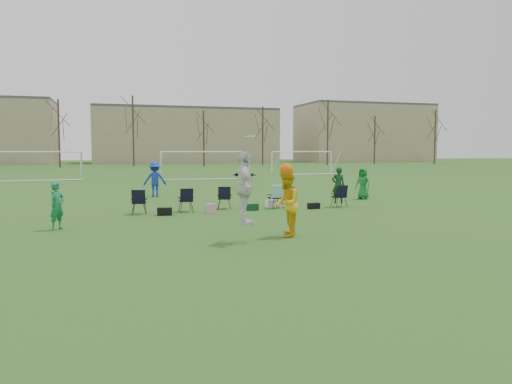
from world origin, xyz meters
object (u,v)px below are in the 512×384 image
object	(u,v)px
fielder_green_far	(363,183)
fielder_blue	(155,179)
fielder_black	(244,176)
center_contest	(268,196)
goal_mid	(202,157)
goal_right	(302,156)
fielder_green_near	(57,206)
goal_left	(35,157)

from	to	relation	value
fielder_green_far	fielder_blue	bearing A→B (deg)	-143.90
fielder_black	center_contest	world-z (taller)	center_contest
fielder_green_far	goal_mid	distance (m)	21.67
fielder_green_far	goal_right	xyz separation A→B (m)	(7.57, 27.19, 1.12)
fielder_black	center_contest	bearing A→B (deg)	107.87
fielder_green_near	goal_mid	xyz separation A→B (m)	(9.68, 27.44, 1.17)
fielder_green_far	fielder_black	distance (m)	9.41
fielder_black	center_contest	distance (m)	18.73
fielder_blue	goal_mid	size ratio (longest dim) A/B	0.25
fielder_green_far	goal_left	world-z (taller)	goal_left
fielder_black	goal_mid	world-z (taller)	goal_mid
center_contest	fielder_black	bearing A→B (deg)	76.82
fielder_green_near	fielder_green_far	bearing A→B (deg)	-29.18
fielder_green_far	center_contest	xyz separation A→B (m)	(-8.29, -9.73, 0.40)
center_contest	goal_mid	xyz separation A→B (m)	(3.86, 30.91, 0.72)
fielder_blue	goal_left	world-z (taller)	goal_left
fielder_green_near	goal_right	world-z (taller)	goal_right
fielder_blue	goal_mid	xyz separation A→B (m)	(5.70, 16.80, 0.98)
fielder_black	goal_right	bearing A→B (deg)	-90.77
center_contest	goal_right	size ratio (longest dim) A/B	0.39
fielder_blue	center_contest	size ratio (longest dim) A/B	0.65
fielder_green_far	goal_left	distance (m)	29.64
fielder_blue	center_contest	world-z (taller)	center_contest
center_contest	goal_left	bearing A→B (deg)	107.12
fielder_green_near	center_contest	xyz separation A→B (m)	(5.82, -3.47, 0.45)
fielder_green_near	fielder_blue	size ratio (longest dim) A/B	0.81
fielder_green_near	goal_mid	bearing A→B (deg)	17.47
fielder_green_far	goal_mid	bearing A→B (deg)	161.30
fielder_blue	fielder_black	xyz separation A→B (m)	(6.11, 4.13, -0.12)
goal_left	goal_right	xyz separation A→B (m)	(26.00, 4.00, 0.00)
fielder_blue	goal_right	xyz separation A→B (m)	(17.70, 22.80, 0.98)
goal_right	fielder_green_far	bearing A→B (deg)	-113.57
fielder_blue	center_contest	xyz separation A→B (m)	(1.84, -14.11, 0.27)
fielder_blue	goal_left	xyz separation A→B (m)	(-8.30, 18.80, 0.98)
goal_right	goal_mid	bearing A→B (deg)	-161.43
fielder_black	goal_mid	xyz separation A→B (m)	(-0.41, 12.68, 1.10)
goal_left	fielder_green_far	bearing A→B (deg)	-56.52
fielder_green_near	fielder_green_far	size ratio (longest dim) A/B	0.94
fielder_black	goal_right	world-z (taller)	goal_right
fielder_green_near	fielder_blue	distance (m)	11.36
fielder_blue	fielder_green_far	bearing A→B (deg)	158.13
fielder_blue	fielder_green_near	bearing A→B (deg)	71.03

